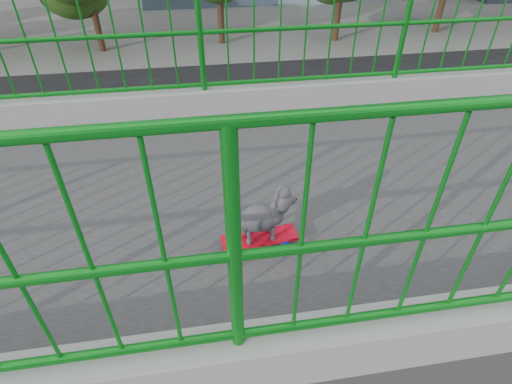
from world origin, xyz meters
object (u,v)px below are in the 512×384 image
(car_0, at_px, (265,234))
(car_1, at_px, (288,168))
(poodle, at_px, (263,215))
(skateboard, at_px, (259,239))

(car_0, xyz_separation_m, car_1, (-3.20, 1.40, 0.04))
(poodle, relative_size, car_1, 0.09)
(skateboard, xyz_separation_m, car_0, (-6.52, 1.28, -6.31))
(skateboard, bearing_deg, car_0, 163.40)
(skateboard, relative_size, car_0, 0.12)
(car_1, bearing_deg, poodle, -15.29)
(poodle, height_order, car_0, poodle)
(poodle, relative_size, car_0, 0.10)
(skateboard, relative_size, car_1, 0.11)
(skateboard, relative_size, poodle, 1.21)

